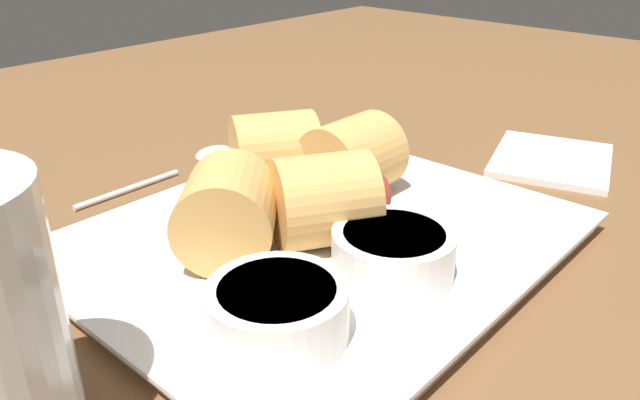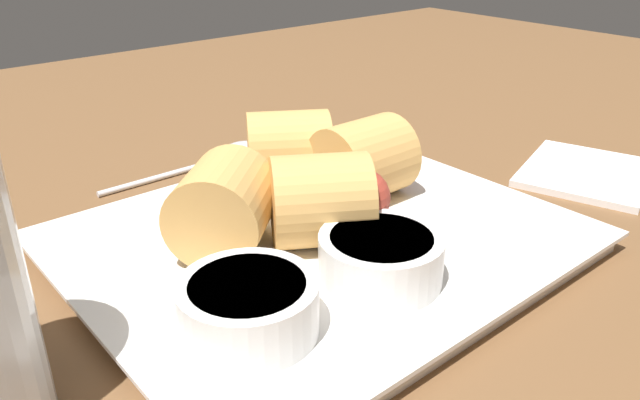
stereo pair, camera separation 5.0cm
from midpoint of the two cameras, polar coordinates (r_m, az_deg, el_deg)
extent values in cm
cube|color=brown|center=(42.91, -1.14, -5.79)|extent=(180.00, 140.00, 2.00)
cube|color=white|center=(41.90, -3.43, -4.13)|extent=(30.34, 25.60, 1.20)
cube|color=white|center=(41.53, -3.45, -3.23)|extent=(31.55, 26.62, 0.30)
cylinder|color=#DBA356|center=(45.50, -0.18, 3.76)|extent=(6.12, 5.92, 5.89)
sphere|color=#B23D2D|center=(47.02, 1.58, 4.48)|extent=(3.83, 3.83, 3.83)
cylinder|color=#DBA356|center=(47.18, -7.20, 4.36)|extent=(8.29, 8.23, 5.89)
sphere|color=beige|center=(47.52, -4.62, 4.63)|extent=(3.83, 3.83, 3.83)
cylinder|color=#DBA356|center=(38.83, -3.13, -0.23)|extent=(8.28, 8.21, 5.89)
sphere|color=#B23D2D|center=(39.33, -0.06, 0.16)|extent=(3.83, 3.83, 3.83)
cylinder|color=#DBA356|center=(38.31, -12.21, -1.18)|extent=(8.47, 8.45, 5.89)
sphere|color=#6B9E47|center=(40.21, -11.61, 0.20)|extent=(3.83, 3.83, 3.83)
cylinder|color=white|center=(36.09, 2.76, -5.07)|extent=(7.17, 7.17, 2.86)
cylinder|color=#477038|center=(35.51, 2.80, -3.43)|extent=(5.88, 5.88, 0.51)
cylinder|color=white|center=(31.59, -8.52, -10.27)|extent=(7.17, 7.17, 2.86)
cylinder|color=#477038|center=(30.93, -8.66, -8.51)|extent=(5.88, 5.88, 0.51)
cylinder|color=silver|center=(53.78, -19.70, 0.87)|extent=(9.57, 0.55, 0.50)
ellipsoid|color=silver|center=(58.01, -12.06, 4.05)|extent=(3.85, 2.97, 1.33)
cube|color=white|center=(59.37, 18.19, 3.44)|extent=(14.03, 12.89, 0.60)
camera|label=1|loc=(0.03, -93.55, -1.68)|focal=35.00mm
camera|label=2|loc=(0.03, 86.45, 1.68)|focal=35.00mm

